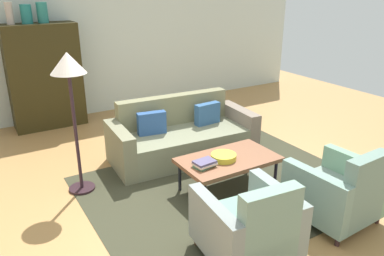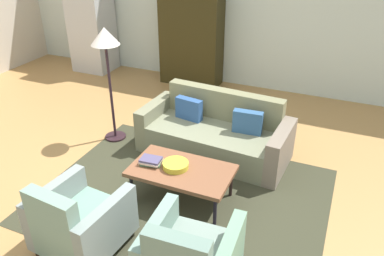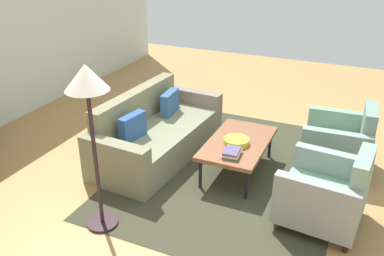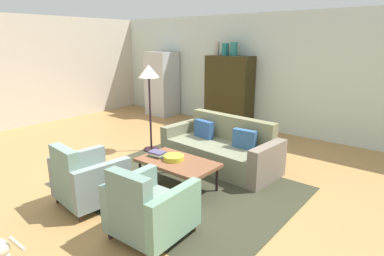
{
  "view_description": "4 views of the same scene",
  "coord_description": "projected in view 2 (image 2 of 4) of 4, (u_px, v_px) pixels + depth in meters",
  "views": [
    {
      "loc": [
        -2.04,
        -3.48,
        2.44
      ],
      "look_at": [
        0.23,
        0.29,
        0.76
      ],
      "focal_mm": 35.8,
      "sensor_mm": 36.0,
      "label": 1
    },
    {
      "loc": [
        2.12,
        -3.48,
        3.03
      ],
      "look_at": [
        0.45,
        0.41,
        0.71
      ],
      "focal_mm": 36.14,
      "sensor_mm": 36.0,
      "label": 2
    },
    {
      "loc": [
        -3.8,
        -1.4,
        2.74
      ],
      "look_at": [
        0.28,
        0.43,
        0.62
      ],
      "focal_mm": 38.4,
      "sensor_mm": 36.0,
      "label": 3
    },
    {
      "loc": [
        3.53,
        -3.39,
        2.18
      ],
      "look_at": [
        0.32,
        0.51,
        0.78
      ],
      "focal_mm": 29.77,
      "sensor_mm": 36.0,
      "label": 4
    }
  ],
  "objects": [
    {
      "name": "ground_plane",
      "position": [
        148.0,
        184.0,
        4.99
      ],
      "size": [
        11.92,
        11.92,
        0.0
      ],
      "primitive_type": "plane",
      "color": "#AE7F48"
    },
    {
      "name": "book_stack",
      "position": [
        151.0,
        161.0,
        4.61
      ],
      "size": [
        0.27,
        0.21,
        0.08
      ],
      "color": "#436B4F",
      "rests_on": "coffee_table"
    },
    {
      "name": "refrigerator",
      "position": [
        92.0,
        28.0,
        8.32
      ],
      "size": [
        0.8,
        0.73,
        1.85
      ],
      "color": "#B7BABF",
      "rests_on": "ground"
    },
    {
      "name": "wall_back",
      "position": [
        240.0,
        14.0,
        7.36
      ],
      "size": [
        9.93,
        0.12,
        2.8
      ],
      "primitive_type": "cube",
      "color": "silver",
      "rests_on": "ground"
    },
    {
      "name": "floor_lamp",
      "position": [
        106.0,
        47.0,
        5.34
      ],
      "size": [
        0.4,
        0.4,
        1.72
      ],
      "color": "black",
      "rests_on": "ground"
    },
    {
      "name": "area_rug",
      "position": [
        184.0,
        195.0,
        4.78
      ],
      "size": [
        3.4,
        2.6,
        0.01
      ],
      "primitive_type": "cube",
      "color": "#363626",
      "rests_on": "ground"
    },
    {
      "name": "fruit_bowl",
      "position": [
        176.0,
        165.0,
        4.54
      ],
      "size": [
        0.31,
        0.31,
        0.07
      ],
      "primitive_type": "cylinder",
      "color": "gold",
      "rests_on": "coffee_table"
    },
    {
      "name": "armchair_left",
      "position": [
        78.0,
        224.0,
        3.84
      ],
      "size": [
        0.87,
        0.87,
        0.88
      ],
      "rotation": [
        0.0,
        0.0,
        -0.1
      ],
      "color": "#342315",
      "rests_on": "ground"
    },
    {
      "name": "cabinet",
      "position": [
        191.0,
        40.0,
        7.62
      ],
      "size": [
        1.2,
        0.51,
        1.8
      ],
      "color": "#2E2710",
      "rests_on": "ground"
    },
    {
      "name": "coffee_table",
      "position": [
        182.0,
        172.0,
        4.55
      ],
      "size": [
        1.2,
        0.7,
        0.43
      ],
      "color": "black",
      "rests_on": "ground"
    },
    {
      "name": "couch",
      "position": [
        216.0,
        134.0,
        5.55
      ],
      "size": [
        2.15,
        1.03,
        0.86
      ],
      "rotation": [
        0.0,
        0.0,
        3.08
      ],
      "color": "gray",
      "rests_on": "ground"
    }
  ]
}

